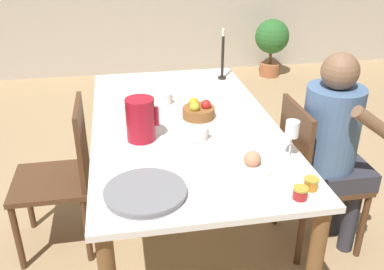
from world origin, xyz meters
TOP-DOWN VIEW (x-y plane):
  - ground_plane at (0.00, 0.00)m, footprint 20.00×20.00m
  - dining_table at (0.00, 0.00)m, footprint 1.01×1.82m
  - chair_person_side at (0.69, -0.25)m, footprint 0.42×0.42m
  - chair_opposite at (-0.69, -0.01)m, footprint 0.42×0.42m
  - person_seated at (0.78, -0.29)m, footprint 0.39×0.41m
  - red_pitcher at (-0.25, -0.18)m, footprint 0.17×0.15m
  - wine_glass_water at (0.44, -0.48)m, footprint 0.07×0.07m
  - teacup_near_person at (0.05, -0.24)m, footprint 0.14×0.14m
  - teacup_across at (-0.07, 0.27)m, footprint 0.14×0.14m
  - serving_tray at (-0.27, -0.69)m, footprint 0.34×0.34m
  - bread_plate at (0.23, -0.54)m, footprint 0.21×0.21m
  - jam_jar_amber at (0.35, -0.82)m, footprint 0.06×0.06m
  - jam_jar_red at (0.42, -0.77)m, footprint 0.06×0.06m
  - fruit_bowl at (0.09, 0.04)m, footprint 0.19×0.19m
  - candlestick_tall at (0.39, 0.68)m, footprint 0.06×0.06m
  - potted_plant at (1.54, 2.77)m, footprint 0.41×0.41m

SIDE VIEW (x-z plane):
  - ground_plane at x=0.00m, z-range 0.00..0.00m
  - potted_plant at x=1.54m, z-range 0.10..0.80m
  - chair_person_side at x=0.69m, z-range 0.03..0.93m
  - chair_opposite at x=-0.69m, z-range 0.03..0.93m
  - dining_table at x=0.00m, z-range 0.28..1.02m
  - person_seated at x=0.78m, z-range 0.11..1.29m
  - serving_tray at x=-0.27m, z-range 0.74..0.77m
  - bread_plate at x=0.23m, z-range 0.72..0.80m
  - jam_jar_amber at x=0.35m, z-range 0.75..0.80m
  - jam_jar_red at x=0.42m, z-range 0.75..0.80m
  - teacup_near_person at x=0.05m, z-range 0.74..0.81m
  - teacup_across at x=-0.07m, z-range 0.74..0.81m
  - fruit_bowl at x=0.09m, z-range 0.73..0.84m
  - red_pitcher at x=-0.25m, z-range 0.74..0.97m
  - wine_glass_water at x=0.44m, z-range 0.79..0.97m
  - candlestick_tall at x=0.39m, z-range 0.71..1.06m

